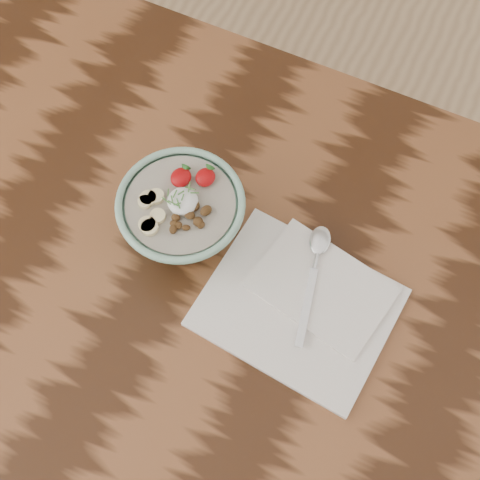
{
  "coord_description": "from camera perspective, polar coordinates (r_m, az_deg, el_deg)",
  "views": [
    {
      "loc": [
        4.32,
        -24.25,
        162.05
      ],
      "look_at": [
        -10.22,
        7.0,
        85.26
      ],
      "focal_mm": 50.0,
      "sensor_mm": 36.0,
      "label": 1
    }
  ],
  "objects": [
    {
      "name": "napkin",
      "position": [
        0.92,
        5.37,
        -5.38
      ],
      "size": [
        26.57,
        22.81,
        1.53
      ],
      "rotation": [
        0.0,
        0.0,
        -0.09
      ],
      "color": "white",
      "rests_on": "table"
    },
    {
      "name": "table",
      "position": [
        0.99,
        3.7,
        -10.27
      ],
      "size": [
        160.0,
        90.0,
        75.0
      ],
      "color": "#331B0C",
      "rests_on": "ground"
    },
    {
      "name": "breakfast_bowl",
      "position": [
        0.91,
        -4.94,
        2.11
      ],
      "size": [
        17.17,
        17.17,
        11.38
      ],
      "rotation": [
        0.0,
        0.0,
        -0.33
      ],
      "color": "#88B69F",
      "rests_on": "table"
    },
    {
      "name": "spoon",
      "position": [
        0.93,
        6.57,
        -1.42
      ],
      "size": [
        5.65,
        17.91,
        0.94
      ],
      "rotation": [
        0.0,
        0.0,
        0.21
      ],
      "color": "silver",
      "rests_on": "napkin"
    }
  ]
}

